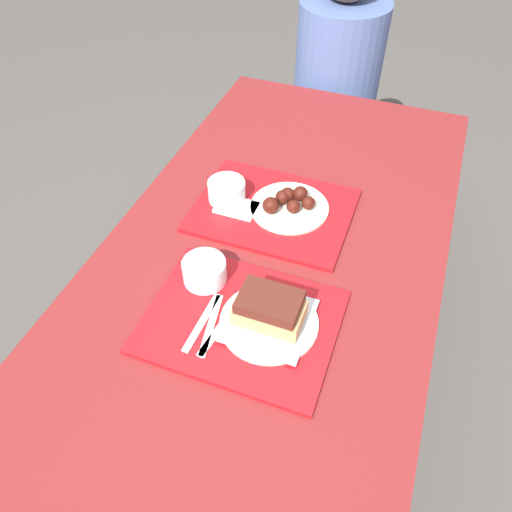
{
  "coord_description": "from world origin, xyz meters",
  "views": [
    {
      "loc": [
        0.28,
        -0.84,
        1.66
      ],
      "look_at": [
        -0.02,
        -0.04,
        0.76
      ],
      "focal_mm": 35.0,
      "sensor_mm": 36.0,
      "label": 1
    }
  ],
  "objects_px": {
    "tray_far": "(273,210)",
    "bowl_coleslaw_near": "(204,270)",
    "tray_near": "(241,321)",
    "bowl_coleslaw_far": "(227,190)",
    "wings_plate_far": "(289,203)",
    "person_seated_across": "(340,56)",
    "brisket_sandwich_plate": "(269,314)"
  },
  "relations": [
    {
      "from": "tray_far",
      "to": "bowl_coleslaw_near",
      "type": "xyz_separation_m",
      "value": [
        -0.07,
        -0.3,
        0.04
      ]
    },
    {
      "from": "bowl_coleslaw_far",
      "to": "tray_far",
      "type": "bearing_deg",
      "value": 2.41
    },
    {
      "from": "person_seated_across",
      "to": "bowl_coleslaw_near",
      "type": "bearing_deg",
      "value": -91.11
    },
    {
      "from": "tray_near",
      "to": "person_seated_across",
      "type": "relative_size",
      "value": 0.61
    },
    {
      "from": "wings_plate_far",
      "to": "person_seated_across",
      "type": "distance_m",
      "value": 0.92
    },
    {
      "from": "bowl_coleslaw_far",
      "to": "wings_plate_far",
      "type": "distance_m",
      "value": 0.18
    },
    {
      "from": "tray_far",
      "to": "wings_plate_far",
      "type": "bearing_deg",
      "value": 22.63
    },
    {
      "from": "bowl_coleslaw_near",
      "to": "wings_plate_far",
      "type": "relative_size",
      "value": 0.48
    },
    {
      "from": "tray_far",
      "to": "brisket_sandwich_plate",
      "type": "distance_m",
      "value": 0.4
    },
    {
      "from": "tray_far",
      "to": "bowl_coleslaw_far",
      "type": "distance_m",
      "value": 0.14
    },
    {
      "from": "person_seated_across",
      "to": "wings_plate_far",
      "type": "bearing_deg",
      "value": -84.7
    },
    {
      "from": "bowl_coleslaw_far",
      "to": "brisket_sandwich_plate",
      "type": "bearing_deg",
      "value": -55.07
    },
    {
      "from": "bowl_coleslaw_near",
      "to": "bowl_coleslaw_far",
      "type": "bearing_deg",
      "value": 102.87
    },
    {
      "from": "bowl_coleslaw_far",
      "to": "tray_near",
      "type": "bearing_deg",
      "value": -62.97
    },
    {
      "from": "brisket_sandwich_plate",
      "to": "person_seated_across",
      "type": "xyz_separation_m",
      "value": [
        -0.17,
        1.31,
        -0.01
      ]
    },
    {
      "from": "tray_near",
      "to": "brisket_sandwich_plate",
      "type": "height_order",
      "value": "brisket_sandwich_plate"
    },
    {
      "from": "bowl_coleslaw_near",
      "to": "bowl_coleslaw_far",
      "type": "height_order",
      "value": "same"
    },
    {
      "from": "tray_far",
      "to": "bowl_coleslaw_far",
      "type": "xyz_separation_m",
      "value": [
        -0.14,
        -0.01,
        0.04
      ]
    },
    {
      "from": "tray_far",
      "to": "bowl_coleslaw_near",
      "type": "height_order",
      "value": "bowl_coleslaw_near"
    },
    {
      "from": "tray_near",
      "to": "tray_far",
      "type": "distance_m",
      "value": 0.39
    },
    {
      "from": "wings_plate_far",
      "to": "bowl_coleslaw_near",
      "type": "bearing_deg",
      "value": -108.78
    },
    {
      "from": "tray_near",
      "to": "brisket_sandwich_plate",
      "type": "xyz_separation_m",
      "value": [
        0.06,
        0.01,
        0.04
      ]
    },
    {
      "from": "brisket_sandwich_plate",
      "to": "person_seated_across",
      "type": "relative_size",
      "value": 0.32
    },
    {
      "from": "brisket_sandwich_plate",
      "to": "bowl_coleslaw_far",
      "type": "distance_m",
      "value": 0.45
    },
    {
      "from": "brisket_sandwich_plate",
      "to": "person_seated_across",
      "type": "distance_m",
      "value": 1.32
    },
    {
      "from": "tray_far",
      "to": "wings_plate_far",
      "type": "height_order",
      "value": "wings_plate_far"
    },
    {
      "from": "tray_near",
      "to": "wings_plate_far",
      "type": "height_order",
      "value": "wings_plate_far"
    },
    {
      "from": "tray_far",
      "to": "bowl_coleslaw_near",
      "type": "distance_m",
      "value": 0.31
    },
    {
      "from": "bowl_coleslaw_near",
      "to": "brisket_sandwich_plate",
      "type": "relative_size",
      "value": 0.47
    },
    {
      "from": "bowl_coleslaw_near",
      "to": "brisket_sandwich_plate",
      "type": "xyz_separation_m",
      "value": [
        0.19,
        -0.07,
        0.0
      ]
    },
    {
      "from": "bowl_coleslaw_near",
      "to": "person_seated_across",
      "type": "xyz_separation_m",
      "value": [
        0.02,
        1.24,
        -0.0
      ]
    },
    {
      "from": "bowl_coleslaw_near",
      "to": "wings_plate_far",
      "type": "bearing_deg",
      "value": 71.22
    }
  ]
}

